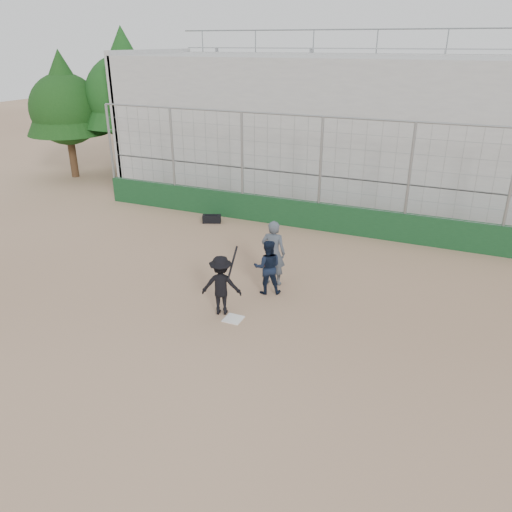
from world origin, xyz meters
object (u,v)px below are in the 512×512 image
at_px(batter_at_plate, 221,285).
at_px(equipment_bag, 212,219).
at_px(catcher_crouched, 267,276).
at_px(umpire, 273,256).

relative_size(batter_at_plate, equipment_bag, 2.30).
distance_m(batter_at_plate, equipment_bag, 6.88).
distance_m(batter_at_plate, catcher_crouched, 1.60).
bearing_deg(batter_at_plate, catcher_crouched, 65.78).
bearing_deg(batter_at_plate, umpire, 74.50).
relative_size(umpire, equipment_bag, 2.26).
height_order(umpire, equipment_bag, umpire).
height_order(batter_at_plate, equipment_bag, batter_at_plate).
relative_size(batter_at_plate, umpire, 1.02).
height_order(catcher_crouched, umpire, umpire).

